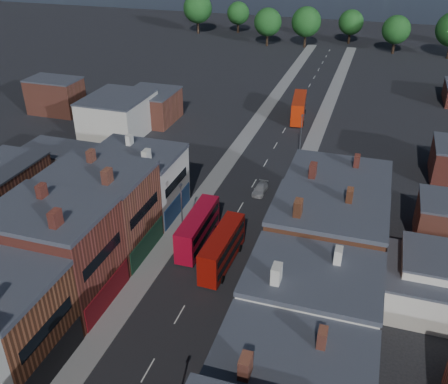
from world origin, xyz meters
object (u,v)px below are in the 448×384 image
Objects in this scene: bus_1 at (222,248)px; ped_3 at (212,353)px; bus_2 at (299,107)px; car_2 at (209,214)px; bus_0 at (198,228)px; car_3 at (260,189)px.

bus_1 reaches higher than ped_3.
car_2 is (-4.98, -43.32, -1.98)m from bus_2.
bus_0 is 5.39m from bus_1.
car_3 is 34.42m from ped_3.
bus_1 is 6.80× the size of ped_3.
bus_2 is 33.97m from car_3.
car_2 is at bearing -103.26° from bus_2.
bus_1 is at bearing -36.40° from bus_0.
ped_3 is at bearing -66.31° from bus_0.
bus_0 is 6.85× the size of ped_3.
bus_0 is 7.02m from car_2.
bus_0 reaches higher than bus_1.
car_2 is (-0.80, 6.73, -1.85)m from bus_0.
bus_1 is 11.30m from car_2.
ped_3 is at bearing -93.40° from bus_2.
bus_2 reaches higher than car_3.
car_2 is at bearing 1.03° from ped_3.
bus_1 is 0.93× the size of bus_2.
car_3 is at bearing 92.03° from bus_1.
bus_2 is 43.65m from car_2.
ped_3 is (3.74, -14.92, -1.56)m from bus_1.
bus_2 reaches higher than car_2.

